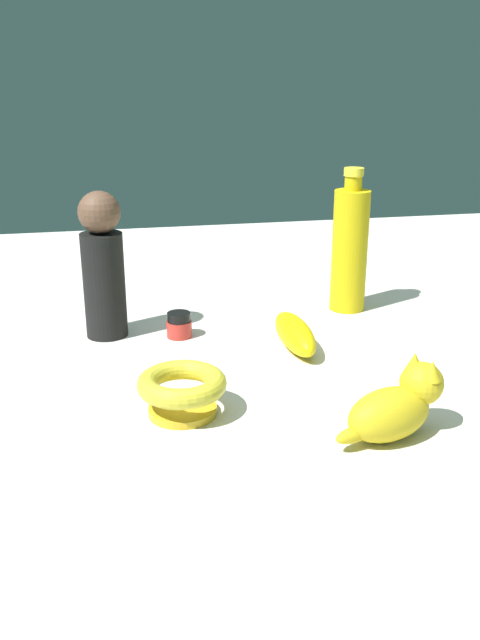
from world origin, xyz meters
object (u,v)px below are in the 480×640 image
(bowl, at_px, (182,389))
(nail_polish_jar, at_px, (179,325))
(bottle_tall, at_px, (350,248))
(person_figure_adult, at_px, (103,266))
(cat_figurine, at_px, (397,406))
(banana, at_px, (295,333))

(bowl, relative_size, nail_polish_jar, 2.73)
(bottle_tall, bearing_deg, person_figure_adult, 6.07)
(nail_polish_jar, height_order, cat_figurine, cat_figurine)
(bowl, distance_m, bottle_tall, 0.50)
(person_figure_adult, xyz_separation_m, nail_polish_jar, (-0.12, 0.03, -0.10))
(person_figure_adult, height_order, banana, person_figure_adult)
(banana, relative_size, bottle_tall, 0.63)
(person_figure_adult, bearing_deg, cat_figurine, 128.71)
(cat_figurine, bearing_deg, bowl, -24.03)
(banana, distance_m, cat_figurine, 0.30)
(banana, bearing_deg, bottle_tall, -42.33)
(cat_figurine, distance_m, bottle_tall, 0.48)
(person_figure_adult, distance_m, nail_polish_jar, 0.16)
(person_figure_adult, distance_m, cat_figurine, 0.53)
(bowl, height_order, banana, bowl)
(bowl, distance_m, banana, 0.28)
(person_figure_adult, xyz_separation_m, bottle_tall, (-0.43, -0.05, -0.00))
(bowl, height_order, bottle_tall, bottle_tall)
(bottle_tall, bearing_deg, cat_figurine, 77.05)
(person_figure_adult, relative_size, cat_figurine, 1.61)
(person_figure_adult, height_order, nail_polish_jar, person_figure_adult)
(bowl, bearing_deg, cat_figurine, 155.97)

